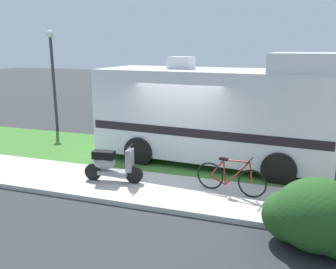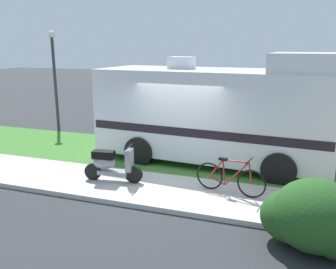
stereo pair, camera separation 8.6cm
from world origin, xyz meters
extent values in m
plane|color=#2D3033|center=(0.00, 0.00, 0.00)|extent=(80.00, 80.00, 0.00)
cube|color=beige|center=(0.00, -1.20, 0.06)|extent=(24.00, 2.00, 0.12)
cube|color=#3D752D|center=(0.00, 1.50, 0.04)|extent=(24.00, 3.40, 0.08)
cube|color=silver|center=(0.73, 1.56, 1.57)|extent=(7.01, 2.97, 2.54)
cube|color=silver|center=(3.25, 1.38, 3.09)|extent=(1.97, 2.48, 0.50)
cube|color=black|center=(0.73, 1.56, 1.19)|extent=(6.88, 2.98, 0.24)
cube|color=silver|center=(-0.29, 1.64, 3.02)|extent=(0.74, 0.65, 0.36)
cylinder|color=black|center=(2.94, 2.60, 0.45)|extent=(0.92, 0.34, 0.90)
cylinder|color=black|center=(2.76, 0.22, 0.45)|extent=(0.92, 0.34, 0.90)
cylinder|color=black|center=(-1.06, 2.89, 0.45)|extent=(0.92, 0.34, 0.90)
cylinder|color=black|center=(-1.23, 0.51, 0.45)|extent=(0.92, 0.34, 0.90)
cylinder|color=black|center=(-0.71, -1.07, 0.34)|extent=(0.45, 0.15, 0.44)
cylinder|color=black|center=(-1.81, -1.21, 0.34)|extent=(0.45, 0.15, 0.44)
cube|color=gray|center=(-1.26, -1.14, 0.36)|extent=(0.80, 0.37, 0.10)
cube|color=black|center=(-1.50, -1.17, 0.82)|extent=(0.59, 0.33, 0.20)
ellipsoid|color=gray|center=(-1.50, -1.17, 0.62)|extent=(0.63, 0.37, 0.36)
cube|color=gray|center=(-0.82, -1.09, 0.72)|extent=(0.18, 0.33, 0.56)
cylinder|color=black|center=(-0.82, -1.09, 1.07)|extent=(0.10, 0.50, 0.04)
sphere|color=white|center=(-0.82, -1.09, 0.90)|extent=(0.12, 0.12, 0.12)
torus|color=black|center=(2.21, -1.03, 0.46)|extent=(0.67, 0.16, 0.68)
torus|color=black|center=(1.19, -0.84, 0.46)|extent=(0.67, 0.16, 0.68)
cylinder|color=maroon|center=(1.85, -0.96, 0.63)|extent=(0.58, 0.14, 0.68)
cylinder|color=maroon|center=(1.55, -0.91, 0.61)|extent=(0.10, 0.05, 0.61)
cylinder|color=maroon|center=(1.82, -0.96, 0.93)|extent=(0.62, 0.15, 0.09)
cylinder|color=maroon|center=(1.38, -0.88, 0.38)|extent=(0.40, 0.11, 0.19)
cylinder|color=maroon|center=(1.35, -0.87, 0.68)|extent=(0.36, 0.10, 0.47)
cylinder|color=maroon|center=(2.16, -1.02, 0.71)|extent=(0.12, 0.06, 0.51)
cube|color=black|center=(1.52, -0.90, 0.94)|extent=(0.22, 0.14, 0.06)
cylinder|color=black|center=(2.12, -1.02, 1.00)|extent=(0.12, 0.52, 0.03)
cylinder|color=black|center=(4.58, 5.26, 0.38)|extent=(0.77, 0.27, 0.76)
cylinder|color=black|center=(4.51, 7.14, 0.38)|extent=(0.77, 0.27, 0.76)
ellipsoid|color=#23511E|center=(3.46, -2.70, 0.68)|extent=(1.52, 1.36, 1.29)
ellipsoid|color=#23511E|center=(3.08, -2.55, 0.53)|extent=(1.14, 1.02, 0.97)
cylinder|color=#333338|center=(-6.33, 3.60, 1.93)|extent=(0.12, 0.12, 3.85)
sphere|color=silver|center=(-6.33, 3.60, 3.97)|extent=(0.28, 0.28, 0.28)
camera|label=1|loc=(2.76, -8.78, 3.51)|focal=37.70mm
camera|label=2|loc=(2.84, -8.75, 3.51)|focal=37.70mm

